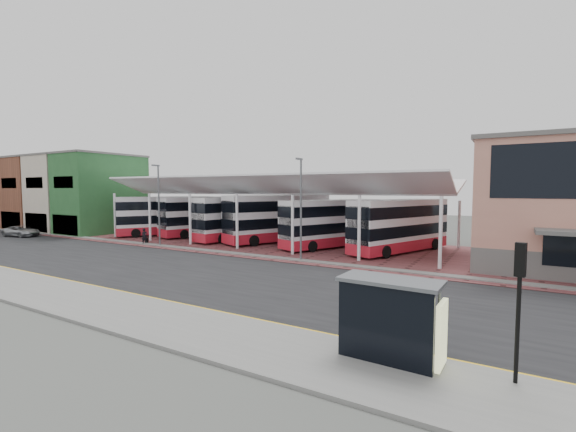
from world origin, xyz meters
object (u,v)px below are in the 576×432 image
at_px(bus_2, 240,218).
at_px(bus_4, 332,224).
at_px(bus_5, 400,226).
at_px(bus_shelter, 396,312).
at_px(bus_0, 166,216).
at_px(bus_3, 278,219).
at_px(silver_car, 21,231).
at_px(pedestrian, 145,236).
at_px(traffic_signal_west, 519,290).
at_px(bus_1, 206,216).

height_order(bus_2, bus_4, bus_2).
xyz_separation_m(bus_2, bus_5, (17.78, 0.12, -0.02)).
bearing_deg(bus_shelter, bus_0, 149.99).
relative_size(bus_0, bus_4, 0.99).
bearing_deg(bus_3, silver_car, -134.50).
height_order(bus_0, pedestrian, bus_0).
distance_m(bus_0, traffic_signal_west, 42.45).
distance_m(bus_1, bus_2, 5.75).
xyz_separation_m(bus_0, traffic_signal_west, (37.06, -20.70, 0.45)).
distance_m(bus_1, bus_shelter, 37.21).
relative_size(bus_1, bus_4, 1.04).
bearing_deg(bus_5, bus_2, -158.28).
bearing_deg(bus_4, bus_0, -153.43).
relative_size(bus_1, bus_shelter, 3.47).
bearing_deg(bus_0, bus_5, 35.00).
bearing_deg(traffic_signal_west, bus_3, 147.25).
height_order(bus_2, bus_3, bus_3).
relative_size(bus_2, traffic_signal_west, 2.91).
distance_m(bus_4, bus_shelter, 25.29).
distance_m(bus_1, bus_3, 10.57).
relative_size(bus_0, silver_car, 2.42).
height_order(bus_0, bus_1, bus_0).
bearing_deg(bus_4, bus_1, -159.74).
distance_m(bus_2, bus_shelter, 32.40).
xyz_separation_m(bus_4, bus_shelter, (11.97, -22.27, -0.56)).
height_order(bus_5, traffic_signal_west, bus_5).
distance_m(silver_car, pedestrian, 18.66).
xyz_separation_m(bus_0, bus_4, (21.77, 1.10, -0.06)).
xyz_separation_m(bus_2, bus_3, (4.87, 0.34, 0.12)).
height_order(bus_4, pedestrian, bus_4).
relative_size(bus_2, pedestrian, 7.21).
relative_size(bus_5, traffic_signal_west, 2.86).
distance_m(bus_5, silver_car, 43.58).
distance_m(bus_2, bus_3, 4.88).
xyz_separation_m(bus_3, bus_4, (6.49, -0.55, -0.19)).
bearing_deg(pedestrian, bus_3, -31.46).
xyz_separation_m(bus_1, bus_shelter, (29.02, -23.28, -0.61)).
relative_size(bus_2, bus_5, 1.02).
relative_size(bus_3, bus_5, 1.05).
bearing_deg(silver_car, bus_3, -76.77).
relative_size(bus_0, bus_1, 0.95).
bearing_deg(bus_5, pedestrian, -139.25).
xyz_separation_m(bus_5, pedestrian, (-23.65, -8.34, -1.51)).
height_order(bus_0, bus_2, bus_2).
bearing_deg(bus_shelter, silver_car, 168.56).
relative_size(bus_4, traffic_signal_west, 2.77).
bearing_deg(bus_1, bus_4, 14.78).
bearing_deg(traffic_signal_west, bus_0, 163.80).
relative_size(silver_car, bus_shelter, 1.37).
height_order(bus_1, bus_2, bus_2).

